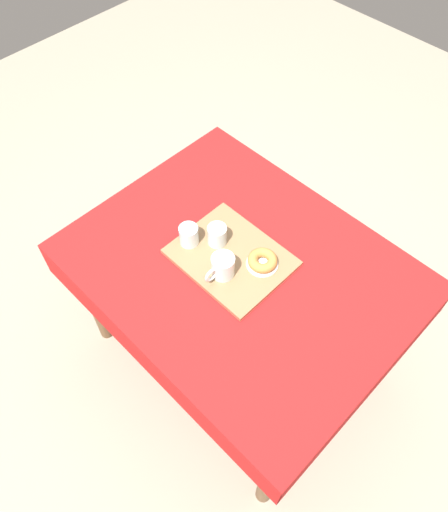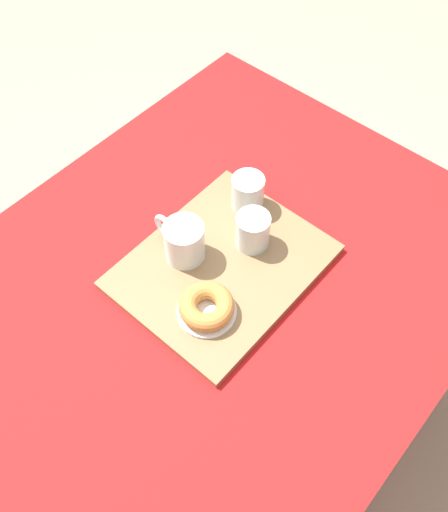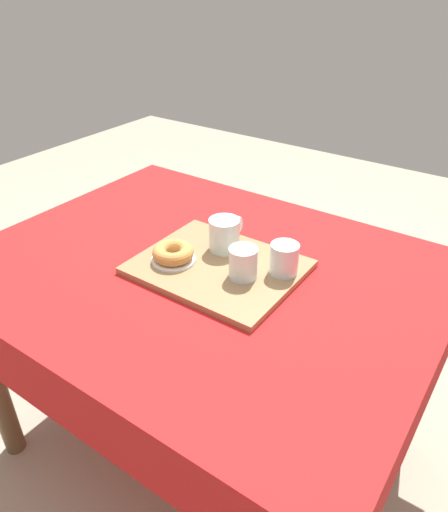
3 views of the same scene
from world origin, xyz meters
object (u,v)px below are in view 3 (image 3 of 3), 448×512
Objects in this scene: dining_table at (203,293)px; water_glass_far at (243,264)px; water_glass_near at (284,260)px; donut_plate_left at (174,260)px; sugar_donut_left at (173,253)px; tea_mug_left at (225,235)px; serving_tray at (218,267)px.

dining_table is 15.20× the size of water_glass_far.
water_glass_near is 0.29m from donut_plate_left.
water_glass_near is at bearing 23.86° from sugar_donut_left.
tea_mug_left is 0.16m from donut_plate_left.
sugar_donut_left reaches higher than donut_plate_left.
serving_tray is 3.24× the size of tea_mug_left.
serving_tray is 5.12× the size of water_glass_far.
water_glass_near reaches higher than donut_plate_left.
donut_plate_left is at bearing -119.87° from tea_mug_left.
donut_plate_left is (-0.27, -0.12, -0.03)m from water_glass_near.
donut_plate_left is 0.02m from sugar_donut_left.
tea_mug_left is at bearing 60.13° from sugar_donut_left.
dining_table is 9.62× the size of tea_mug_left.
tea_mug_left is 0.15m from sugar_donut_left.
sugar_donut_left is at bearing -140.51° from dining_table.
water_glass_near and water_glass_far have the same top height.
water_glass_far is at bearing -37.00° from tea_mug_left.
donut_plate_left is at bearing -140.51° from dining_table.
dining_table is 0.20m from water_glass_far.
donut_plate_left is (-0.06, -0.05, 0.11)m from dining_table.
donut_plate_left is 1.08× the size of sugar_donut_left.
dining_table is 15.20× the size of water_glass_near.
serving_tray is at bearing 6.71° from dining_table.
sugar_donut_left is (-0.08, -0.13, -0.02)m from tea_mug_left.
water_glass_far is 0.69× the size of donut_plate_left.
dining_table is at bearing -161.41° from water_glass_near.
tea_mug_left reaches higher than sugar_donut_left.
water_glass_near is 1.00× the size of water_glass_far.
dining_table is at bearing 177.84° from water_glass_far.
tea_mug_left reaches higher than serving_tray.
dining_table is 11.29× the size of sugar_donut_left.
serving_tray is (0.05, 0.01, 0.10)m from dining_table.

